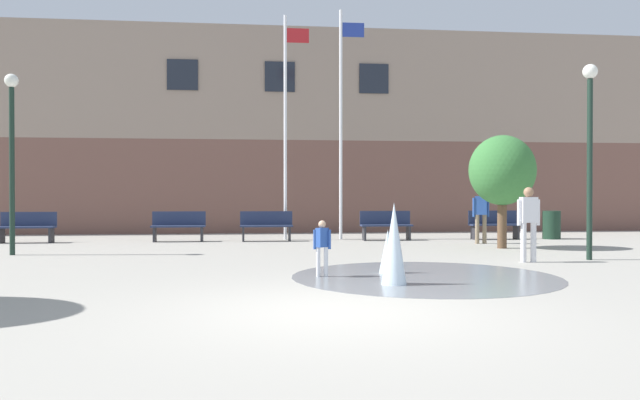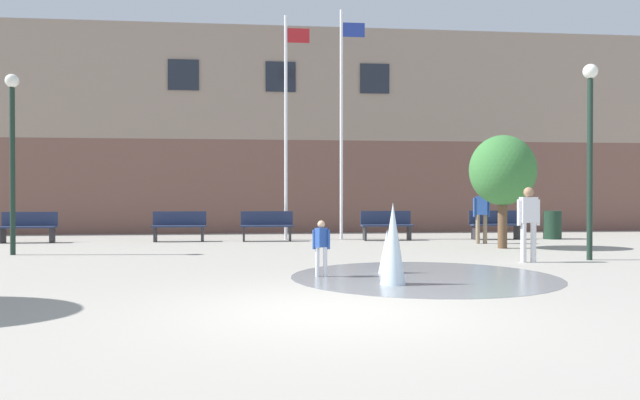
# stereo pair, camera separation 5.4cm
# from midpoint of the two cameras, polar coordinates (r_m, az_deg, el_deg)

# --- Properties ---
(ground_plane) EXTENTS (100.00, 100.00, 0.00)m
(ground_plane) POSITION_cam_midpoint_polar(r_m,az_deg,el_deg) (7.80, 1.32, -10.17)
(ground_plane) COLOR #9E998E
(library_building) EXTENTS (36.00, 6.05, 7.62)m
(library_building) POSITION_cam_midpoint_polar(r_m,az_deg,el_deg) (26.02, -4.06, 5.79)
(library_building) COLOR brown
(library_building) RESTS_ON ground
(splash_fountain) EXTENTS (4.68, 4.68, 1.31)m
(splash_fountain) POSITION_cam_midpoint_polar(r_m,az_deg,el_deg) (10.68, 7.58, -5.22)
(splash_fountain) COLOR gray
(splash_fountain) RESTS_ON ground
(park_bench_far_left) EXTENTS (1.60, 0.44, 0.91)m
(park_bench_far_left) POSITION_cam_midpoint_polar(r_m,az_deg,el_deg) (20.32, -25.26, -2.21)
(park_bench_far_left) COLOR #28282D
(park_bench_far_left) RESTS_ON ground
(park_bench_left_of_flagpoles) EXTENTS (1.60, 0.44, 0.91)m
(park_bench_left_of_flagpoles) POSITION_cam_midpoint_polar(r_m,az_deg,el_deg) (19.36, -12.88, -2.31)
(park_bench_left_of_flagpoles) COLOR #28282D
(park_bench_left_of_flagpoles) RESTS_ON ground
(park_bench_under_left_flagpole) EXTENTS (1.60, 0.44, 0.91)m
(park_bench_under_left_flagpole) POSITION_cam_midpoint_polar(r_m,az_deg,el_deg) (19.11, -5.00, -2.33)
(park_bench_under_left_flagpole) COLOR #28282D
(park_bench_under_left_flagpole) RESTS_ON ground
(park_bench_center) EXTENTS (1.60, 0.44, 0.91)m
(park_bench_center) POSITION_cam_midpoint_polar(r_m,az_deg,el_deg) (19.52, 5.97, -2.27)
(park_bench_center) COLOR #28282D
(park_bench_center) RESTS_ON ground
(park_bench_under_right_flagpole) EXTENTS (1.60, 0.44, 0.91)m
(park_bench_under_right_flagpole) POSITION_cam_midpoint_polar(r_m,az_deg,el_deg) (20.56, 15.56, -2.14)
(park_bench_under_right_flagpole) COLOR #28282D
(park_bench_under_right_flagpole) RESTS_ON ground
(adult_near_bench) EXTENTS (0.50, 0.32, 1.59)m
(adult_near_bench) POSITION_cam_midpoint_polar(r_m,az_deg,el_deg) (18.66, 14.42, -1.02)
(adult_near_bench) COLOR #89755B
(adult_near_bench) RESTS_ON ground
(child_with_pink_shirt) EXTENTS (0.31, 0.23, 0.99)m
(child_with_pink_shirt) POSITION_cam_midpoint_polar(r_m,az_deg,el_deg) (10.89, 0.05, -4.02)
(child_with_pink_shirt) COLOR silver
(child_with_pink_shirt) RESTS_ON ground
(adult_in_red) EXTENTS (0.50, 0.21, 1.59)m
(adult_in_red) POSITION_cam_midpoint_polar(r_m,az_deg,el_deg) (13.89, 18.42, -1.59)
(adult_in_red) COLOR silver
(adult_in_red) RESTS_ON ground
(flagpole_left) EXTENTS (0.80, 0.10, 7.06)m
(flagpole_left) POSITION_cam_midpoint_polar(r_m,az_deg,el_deg) (19.81, -3.18, 7.31)
(flagpole_left) COLOR silver
(flagpole_left) RESTS_ON ground
(flagpole_right) EXTENTS (0.80, 0.10, 7.29)m
(flagpole_right) POSITION_cam_midpoint_polar(r_m,az_deg,el_deg) (20.00, 1.93, 7.58)
(flagpole_right) COLOR silver
(flagpole_right) RESTS_ON ground
(lamp_post_left_lane) EXTENTS (0.32, 0.32, 4.28)m
(lamp_post_left_lane) POSITION_cam_midpoint_polar(r_m,az_deg,el_deg) (16.47, -26.44, 5.08)
(lamp_post_left_lane) COLOR #192D23
(lamp_post_left_lane) RESTS_ON ground
(lamp_post_right_lane) EXTENTS (0.32, 0.32, 4.28)m
(lamp_post_right_lane) POSITION_cam_midpoint_polar(r_m,az_deg,el_deg) (14.91, 23.35, 5.58)
(lamp_post_right_lane) COLOR #192D23
(lamp_post_right_lane) RESTS_ON ground
(trash_can) EXTENTS (0.56, 0.56, 0.90)m
(trash_can) POSITION_cam_midpoint_polar(r_m,az_deg,el_deg) (21.28, 20.34, -2.15)
(trash_can) COLOR #193323
(trash_can) RESTS_ON ground
(street_tree_near_building) EXTENTS (1.75, 1.75, 3.00)m
(street_tree_near_building) POSITION_cam_midpoint_polar(r_m,az_deg,el_deg) (17.23, 16.23, 2.58)
(street_tree_near_building) COLOR brown
(street_tree_near_building) RESTS_ON ground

